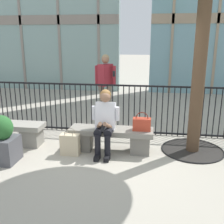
# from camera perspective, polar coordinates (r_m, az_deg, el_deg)

# --- Properties ---
(ground_plane) EXTENTS (60.00, 60.00, 0.00)m
(ground_plane) POSITION_cam_1_polar(r_m,az_deg,el_deg) (5.27, -0.17, -8.17)
(ground_plane) COLOR #A8A091
(stone_bench) EXTENTS (1.60, 0.44, 0.45)m
(stone_bench) POSITION_cam_1_polar(r_m,az_deg,el_deg) (5.17, -0.17, -5.41)
(stone_bench) COLOR gray
(stone_bench) RESTS_ON ground
(seated_person_with_phone) EXTENTS (0.52, 0.66, 1.21)m
(seated_person_with_phone) POSITION_cam_1_polar(r_m,az_deg,el_deg) (4.94, -1.55, -1.77)
(seated_person_with_phone) COLOR black
(seated_person_with_phone) RESTS_ON ground
(handbag_on_bench) EXTENTS (0.33, 0.17, 0.35)m
(handbag_on_bench) POSITION_cam_1_polar(r_m,az_deg,el_deg) (5.01, 6.39, -2.55)
(handbag_on_bench) COLOR #B23823
(handbag_on_bench) RESTS_ON stone_bench
(shopping_bag) EXTENTS (0.35, 0.18, 0.50)m
(shopping_bag) POSITION_cam_1_polar(r_m,az_deg,el_deg) (5.08, -8.93, -6.82)
(shopping_bag) COLOR beige
(shopping_bag) RESTS_ON ground
(bystander_at_railing) EXTENTS (0.55, 0.44, 1.71)m
(bystander_at_railing) POSITION_cam_1_polar(r_m,az_deg,el_deg) (7.08, -1.41, 6.47)
(bystander_at_railing) COLOR #6B6051
(bystander_at_railing) RESTS_ON ground
(plaza_railing) EXTENTS (8.84, 0.04, 1.13)m
(plaza_railing) POSITION_cam_1_polar(r_m,az_deg,el_deg) (6.02, 1.29, 0.64)
(plaza_railing) COLOR black
(plaza_railing) RESTS_ON ground
(stone_bench_far) EXTENTS (1.60, 0.44, 0.45)m
(stone_bench_far) POSITION_cam_1_polar(r_m,az_deg,el_deg) (5.92, -21.71, -3.78)
(stone_bench_far) COLOR gray
(stone_bench_far) RESTS_ON ground
(planter) EXTENTS (0.46, 0.46, 0.85)m
(planter) POSITION_cam_1_polar(r_m,az_deg,el_deg) (5.05, -22.26, -5.70)
(planter) COLOR #4C4C51
(planter) RESTS_ON ground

